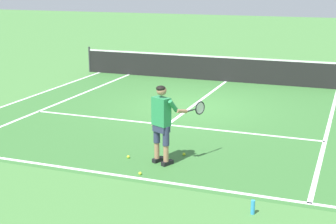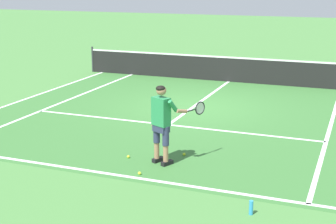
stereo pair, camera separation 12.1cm
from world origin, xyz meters
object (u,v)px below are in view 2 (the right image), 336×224
object	(u,v)px
tennis_ball_by_baseline	(140,173)
tennis_ball_near_feet	(184,154)
tennis_ball_mid_court	(128,157)
tennis_player	(162,119)
water_bottle	(251,208)

from	to	relation	value
tennis_ball_by_baseline	tennis_ball_near_feet	bearing A→B (deg)	72.10
tennis_ball_by_baseline	tennis_ball_mid_court	distance (m)	1.03
tennis_player	tennis_ball_near_feet	distance (m)	1.18
tennis_ball_near_feet	water_bottle	size ratio (longest dim) A/B	0.26
tennis_ball_near_feet	water_bottle	xyz separation A→B (m)	(2.03, -2.36, 0.09)
tennis_ball_by_baseline	tennis_ball_mid_court	world-z (taller)	same
tennis_ball_near_feet	tennis_ball_mid_court	bearing A→B (deg)	-151.19
tennis_ball_mid_court	water_bottle	world-z (taller)	water_bottle
tennis_player	tennis_ball_by_baseline	bearing A→B (deg)	-103.82
tennis_ball_near_feet	water_bottle	bearing A→B (deg)	-49.26
tennis_player	tennis_ball_mid_court	size ratio (longest dim) A/B	25.95
tennis_player	tennis_ball_near_feet	xyz separation A→B (m)	(0.27, 0.64, -0.96)
tennis_ball_by_baseline	tennis_player	bearing A→B (deg)	76.18
tennis_player	tennis_ball_mid_court	distance (m)	1.27
tennis_ball_mid_court	water_bottle	distance (m)	3.59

